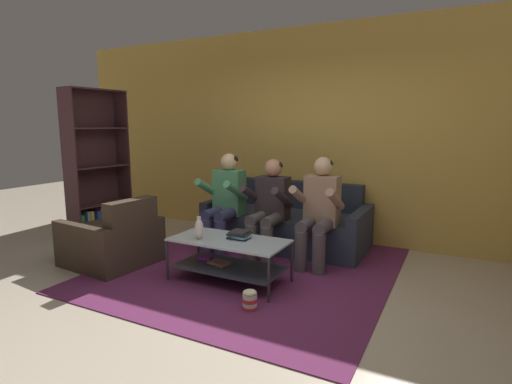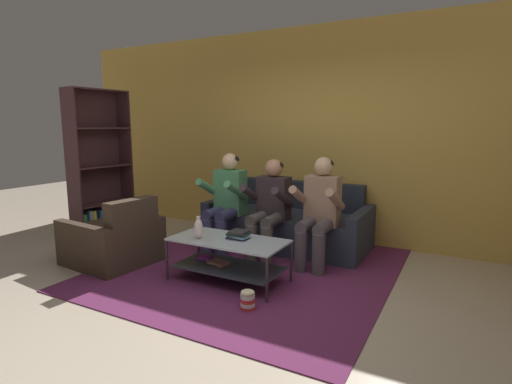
% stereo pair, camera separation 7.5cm
% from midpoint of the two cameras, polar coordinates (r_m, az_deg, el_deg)
% --- Properties ---
extents(ground, '(16.80, 16.80, 0.00)m').
position_cam_midpoint_polar(ground, '(3.71, -3.86, -15.77)').
color(ground, '#BFAE98').
extents(back_partition, '(8.40, 0.12, 2.90)m').
position_cam_midpoint_polar(back_partition, '(5.60, 9.20, 8.04)').
color(back_partition, gold).
rests_on(back_partition, ground).
extents(couch, '(2.08, 0.98, 0.82)m').
position_cam_midpoint_polar(couch, '(5.33, 4.08, -4.65)').
color(couch, '#2C3343').
rests_on(couch, ground).
extents(person_seated_left, '(0.50, 0.58, 1.23)m').
position_cam_midpoint_polar(person_seated_left, '(5.04, -4.90, -0.90)').
color(person_seated_left, '#383861').
rests_on(person_seated_left, ground).
extents(person_seated_middle, '(0.50, 0.58, 1.18)m').
position_cam_midpoint_polar(person_seated_middle, '(4.75, 1.41, -1.80)').
color(person_seated_middle, '#4F4A47').
rests_on(person_seated_middle, ground).
extents(person_seated_right, '(0.50, 0.58, 1.23)m').
position_cam_midpoint_polar(person_seated_right, '(4.52, 8.51, -2.20)').
color(person_seated_right, '#51484D').
rests_on(person_seated_right, ground).
extents(coffee_table, '(1.18, 0.57, 0.45)m').
position_cam_midpoint_polar(coffee_table, '(4.11, -4.52, -8.75)').
color(coffee_table, '#AFBCC7').
rests_on(coffee_table, ground).
extents(area_rug, '(3.00, 3.41, 0.01)m').
position_cam_midpoint_polar(area_rug, '(4.68, -0.28, -10.16)').
color(area_rug, '#60244C').
rests_on(area_rug, ground).
extents(vase, '(0.09, 0.09, 0.23)m').
position_cam_midpoint_polar(vase, '(4.08, -8.67, -5.18)').
color(vase, silver).
rests_on(vase, coffee_table).
extents(book_stack, '(0.24, 0.19, 0.08)m').
position_cam_midpoint_polar(book_stack, '(4.07, -2.92, -6.12)').
color(book_stack, '#202135').
rests_on(book_stack, coffee_table).
extents(bookshelf, '(0.37, 0.88, 2.06)m').
position_cam_midpoint_polar(bookshelf, '(5.90, -22.50, 1.33)').
color(bookshelf, '#45292D').
rests_on(bookshelf, ground).
extents(armchair, '(0.99, 0.92, 0.79)m').
position_cam_midpoint_polar(armchair, '(4.91, -20.20, -6.66)').
color(armchair, '#3B2D22').
rests_on(armchair, ground).
extents(popcorn_tub, '(0.13, 0.13, 0.18)m').
position_cam_midpoint_polar(popcorn_tub, '(3.58, -1.53, -15.15)').
color(popcorn_tub, red).
rests_on(popcorn_tub, ground).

